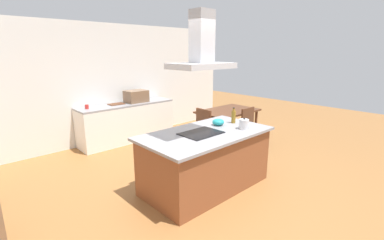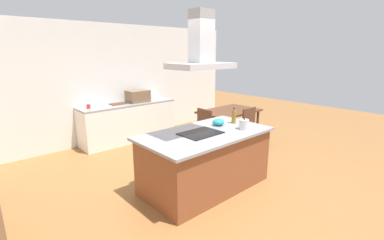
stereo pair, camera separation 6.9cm
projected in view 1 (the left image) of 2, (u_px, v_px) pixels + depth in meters
name	position (u px, v px, depth m)	size (l,w,h in m)	color
ground	(151.00, 159.00, 5.39)	(16.00, 16.00, 0.00)	#936033
wall_back	(106.00, 84.00, 6.30)	(7.20, 0.10, 2.70)	white
kitchen_island	(206.00, 160.00, 4.21)	(2.03, 1.11, 0.90)	brown
cooktop	(201.00, 133.00, 4.03)	(0.60, 0.44, 0.01)	black
tea_kettle	(244.00, 124.00, 4.25)	(0.20, 0.15, 0.18)	silver
olive_oil_bottle	(234.00, 116.00, 4.60)	(0.07, 0.07, 0.27)	olive
mixing_bowl	(218.00, 122.00, 4.47)	(0.20, 0.20, 0.11)	teal
back_counter	(127.00, 122.00, 6.44)	(2.27, 0.62, 0.90)	white
countertop_microwave	(136.00, 96.00, 6.48)	(0.50, 0.38, 0.28)	brown
coffee_mug_red	(87.00, 107.00, 5.73)	(0.08, 0.08, 0.09)	red
cutting_board	(116.00, 104.00, 6.22)	(0.34, 0.24, 0.02)	#59331E
dining_table	(228.00, 114.00, 6.34)	(1.40, 0.90, 0.75)	#59331E
chair_facing_island	(251.00, 126.00, 5.91)	(0.42, 0.42, 0.89)	#2D6BB7
chair_at_left_end	(200.00, 127.00, 5.78)	(0.42, 0.42, 0.89)	#2D6BB7
range_hood	(202.00, 50.00, 3.73)	(0.90, 0.55, 0.78)	#ADADB2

